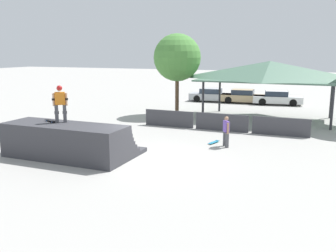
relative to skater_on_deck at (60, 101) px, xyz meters
name	(u,v)px	position (x,y,z in m)	size (l,w,h in m)	color
ground_plane	(149,159)	(3.98, 1.03, -2.55)	(160.00, 160.00, 0.00)	#A3A09B
quarter_pipe_ramp	(69,142)	(0.42, -0.07, -1.85)	(5.82, 3.46, 1.57)	#38383D
skater_on_deck	(60,101)	(0.00, 0.00, 0.00)	(0.67, 0.56, 1.70)	#4C4C51
skateboard_on_deck	(51,120)	(-0.55, -0.04, -0.92)	(0.84, 0.50, 0.09)	blue
bystander_walking	(226,130)	(6.64, 4.50, -1.67)	(0.43, 0.58, 1.57)	#4C4C51
skateboard_on_ground	(214,142)	(5.90, 4.99, -2.49)	(0.43, 0.87, 0.09)	green
barrier_fence	(222,122)	(5.46, 8.24, -2.02)	(10.22, 0.12, 1.05)	#3D3D42
pavilion_shelter	(270,71)	(7.50, 13.33, 0.87)	(9.72, 5.30, 4.12)	#2D2D33
tree_far_back	(177,58)	(0.86, 12.55, 1.77)	(3.51, 3.51, 6.09)	brown
parked_car_silver	(212,95)	(1.11, 21.20, -1.94)	(4.29, 1.90, 1.27)	#A8AAAF
parked_car_tan	(244,97)	(4.18, 21.32, -1.94)	(4.39, 2.01, 1.27)	tan
parked_car_white	(277,98)	(7.25, 21.30, -1.94)	(4.52, 2.28, 1.27)	silver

